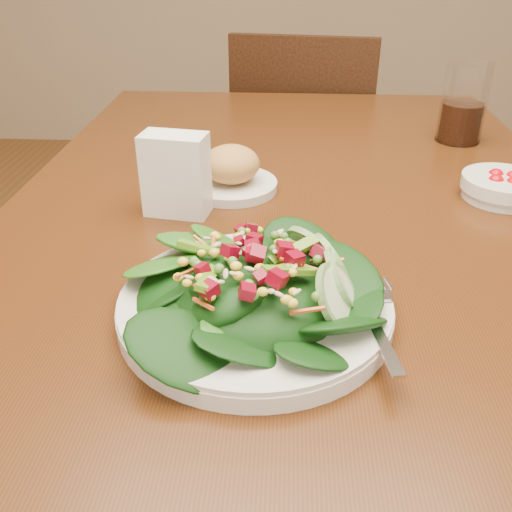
# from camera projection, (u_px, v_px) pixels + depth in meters

# --- Properties ---
(dining_table) EXTENTS (0.90, 1.40, 0.75)m
(dining_table) POSITION_uv_depth(u_px,v_px,m) (295.00, 268.00, 0.91)
(dining_table) COLOR #491E0B
(dining_table) RESTS_ON ground_plane
(chair_far) EXTENTS (0.46, 0.46, 0.88)m
(chair_far) POSITION_uv_depth(u_px,v_px,m) (303.00, 172.00, 1.75)
(chair_far) COLOR black
(chair_far) RESTS_ON ground_plane
(salad_plate) EXTENTS (0.30, 0.30, 0.09)m
(salad_plate) POSITION_uv_depth(u_px,v_px,m) (264.00, 291.00, 0.61)
(salad_plate) COLOR silver
(salad_plate) RESTS_ON dining_table
(bread_plate) EXTENTS (0.15, 0.15, 0.07)m
(bread_plate) POSITION_uv_depth(u_px,v_px,m) (231.00, 172.00, 0.91)
(bread_plate) COLOR silver
(bread_plate) RESTS_ON dining_table
(tomato_bowl) EXTENTS (0.13, 0.13, 0.04)m
(tomato_bowl) POSITION_uv_depth(u_px,v_px,m) (503.00, 187.00, 0.89)
(tomato_bowl) COLOR silver
(tomato_bowl) RESTS_ON dining_table
(drinking_glass) EXTENTS (0.09, 0.09, 0.15)m
(drinking_glass) POSITION_uv_depth(u_px,v_px,m) (463.00, 109.00, 1.11)
(drinking_glass) COLOR silver
(drinking_glass) RESTS_ON dining_table
(napkin_holder) EXTENTS (0.10, 0.06, 0.12)m
(napkin_holder) POSITION_uv_depth(u_px,v_px,m) (176.00, 173.00, 0.82)
(napkin_holder) COLOR white
(napkin_holder) RESTS_ON dining_table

